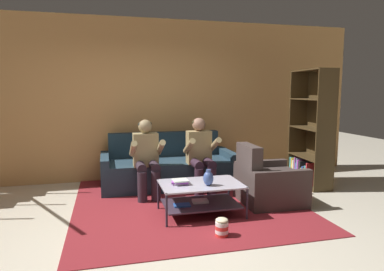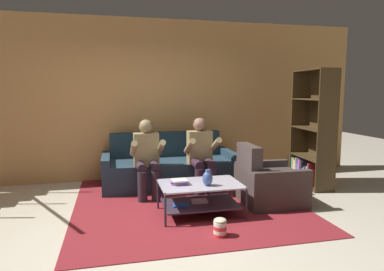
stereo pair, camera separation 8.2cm
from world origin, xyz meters
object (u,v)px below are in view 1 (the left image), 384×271
at_px(couch, 168,168).
at_px(person_seated_right, 201,152).
at_px(coffee_table, 200,194).
at_px(bookshelf, 311,143).
at_px(vase, 208,178).
at_px(armchair, 268,184).
at_px(book_stack, 180,182).
at_px(popcorn_tub, 222,227).
at_px(person_seated_left, 147,155).

relative_size(couch, person_seated_right, 1.88).
height_order(coffee_table, bookshelf, bookshelf).
bearing_deg(couch, coffee_table, -84.16).
bearing_deg(coffee_table, vase, -60.55).
xyz_separation_m(person_seated_right, armchair, (0.80, -0.75, -0.37)).
bearing_deg(book_stack, armchair, 8.11).
distance_m(book_stack, bookshelf, 2.70).
xyz_separation_m(person_seated_right, popcorn_tub, (-0.23, -1.68, -0.55)).
bearing_deg(popcorn_tub, armchair, 42.27).
height_order(person_seated_left, armchair, person_seated_left).
bearing_deg(coffee_table, popcorn_tub, -86.37).
relative_size(coffee_table, popcorn_tub, 4.86).
relative_size(couch, popcorn_tub, 10.31).
height_order(couch, armchair, couch).
height_order(person_seated_right, armchair, person_seated_right).
distance_m(person_seated_left, popcorn_tub, 1.87).
relative_size(coffee_table, vase, 5.11).
bearing_deg(person_seated_left, couch, 52.69).
distance_m(couch, person_seated_left, 0.79).
xyz_separation_m(armchair, popcorn_tub, (-1.03, -0.93, -0.18)).
bearing_deg(bookshelf, person_seated_left, -179.57).
height_order(couch, person_seated_right, person_seated_right).
height_order(bookshelf, armchair, bookshelf).
relative_size(coffee_table, armchair, 1.22).
bearing_deg(couch, book_stack, -94.08).
distance_m(person_seated_right, armchair, 1.15).
bearing_deg(armchair, bookshelf, 33.06).
xyz_separation_m(couch, vase, (0.23, -1.64, 0.22)).
distance_m(coffee_table, armchair, 1.09).
height_order(person_seated_right, bookshelf, bookshelf).
xyz_separation_m(bookshelf, armchair, (-1.18, -0.77, -0.43)).
height_order(person_seated_right, popcorn_tub, person_seated_right).
distance_m(person_seated_right, vase, 1.11).
bearing_deg(coffee_table, couch, 95.84).
height_order(couch, person_seated_left, person_seated_left).
height_order(book_stack, armchair, armchair).
xyz_separation_m(person_seated_left, book_stack, (0.32, -0.93, -0.20)).
bearing_deg(vase, person_seated_right, 79.39).
bearing_deg(popcorn_tub, coffee_table, 93.63).
bearing_deg(book_stack, coffee_table, -4.23).
bearing_deg(person_seated_left, bookshelf, 0.43).
xyz_separation_m(person_seated_left, bookshelf, (2.83, 0.02, 0.07)).
xyz_separation_m(coffee_table, vase, (0.07, -0.12, 0.24)).
bearing_deg(person_seated_right, vase, -100.61).
relative_size(couch, book_stack, 9.18).
relative_size(couch, armchair, 2.58).
height_order(person_seated_left, book_stack, person_seated_left).
bearing_deg(couch, popcorn_tub, -84.87).
xyz_separation_m(person_seated_right, coffee_table, (-0.27, -0.96, -0.37)).
distance_m(book_stack, armchair, 1.36).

